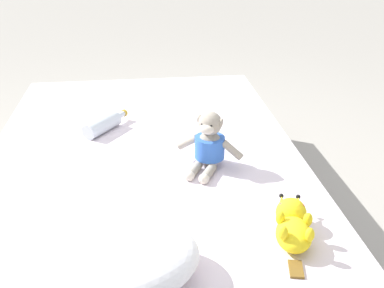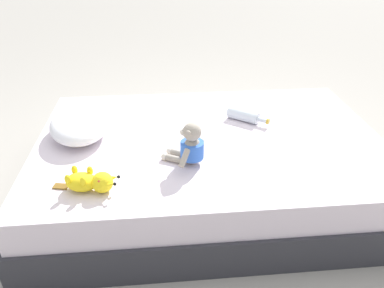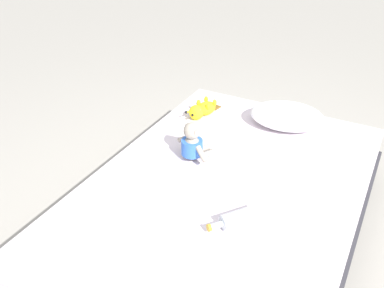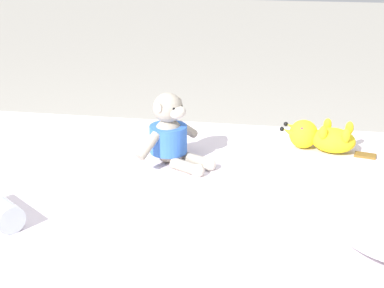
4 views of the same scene
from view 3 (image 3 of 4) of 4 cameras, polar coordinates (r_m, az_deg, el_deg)
The scene contains 6 objects.
ground_plane at distance 2.51m, azimuth 4.07°, elevation -12.75°, with size 16.00×16.00×0.00m, color #9E998E.
bed at distance 2.37m, azimuth 4.25°, elevation -9.35°, with size 1.38×2.08×0.40m.
pillow at distance 2.80m, azimuth 12.69°, elevation 3.72°, with size 0.52×0.42×0.14m.
plush_monkey at distance 2.39m, azimuth 0.22°, elevation 0.00°, with size 0.27×0.25×0.24m.
plush_yellow_creature at distance 2.86m, azimuth 1.36°, elevation 4.66°, with size 0.15×0.33×0.10m.
glass_bottle at distance 1.99m, azimuth 6.49°, elevation -9.84°, with size 0.21×0.25×0.07m.
Camera 3 is at (0.69, -1.65, 1.76)m, focal length 39.52 mm.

